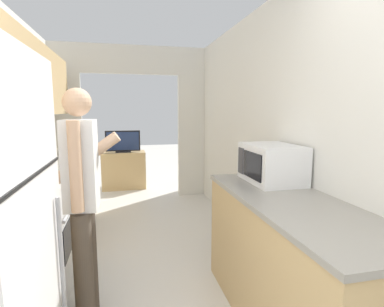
# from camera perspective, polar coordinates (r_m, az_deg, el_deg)

# --- Properties ---
(wall_right) EXTENTS (0.06, 6.68, 2.50)m
(wall_right) POSITION_cam_1_polar(r_m,az_deg,el_deg) (2.65, 18.72, 2.80)
(wall_right) COLOR silver
(wall_right) RESTS_ON ground_plane
(wall_far_with_doorway) EXTENTS (2.84, 0.06, 2.50)m
(wall_far_with_doorway) POSITION_cam_1_polar(r_m,az_deg,el_deg) (5.02, -11.44, 7.55)
(wall_far_with_doorway) COLOR silver
(wall_far_with_doorway) RESTS_ON ground_plane
(counter_left) EXTENTS (0.62, 3.02, 0.91)m
(counter_left) POSITION_cam_1_polar(r_m,az_deg,el_deg) (3.63, -25.14, -8.96)
(counter_left) COLOR tan
(counter_left) RESTS_ON ground_plane
(counter_right) EXTENTS (0.62, 1.68, 0.91)m
(counter_right) POSITION_cam_1_polar(r_m,az_deg,el_deg) (2.23, 18.19, -19.62)
(counter_right) COLOR tan
(counter_right) RESTS_ON ground_plane
(range_oven) EXTENTS (0.66, 0.77, 1.05)m
(range_oven) POSITION_cam_1_polar(r_m,az_deg,el_deg) (2.83, -28.76, -13.98)
(range_oven) COLOR white
(range_oven) RESTS_ON ground_plane
(person) EXTENTS (0.52, 0.39, 1.63)m
(person) POSITION_cam_1_polar(r_m,az_deg,el_deg) (2.20, -20.16, -8.38)
(person) COLOR #4C4238
(person) RESTS_ON ground_plane
(microwave) EXTENTS (0.38, 0.52, 0.30)m
(microwave) POSITION_cam_1_polar(r_m,az_deg,el_deg) (2.48, 14.88, -1.82)
(microwave) COLOR white
(microwave) RESTS_ON counter_right
(tv_cabinet) EXTENTS (0.80, 0.42, 0.70)m
(tv_cabinet) POSITION_cam_1_polar(r_m,az_deg,el_deg) (5.85, -12.85, -3.08)
(tv_cabinet) COLOR tan
(tv_cabinet) RESTS_ON ground_plane
(television) EXTENTS (0.63, 0.16, 0.40)m
(television) POSITION_cam_1_polar(r_m,az_deg,el_deg) (5.72, -13.03, 2.21)
(television) COLOR black
(television) RESTS_ON tv_cabinet
(knife) EXTENTS (0.16, 0.29, 0.02)m
(knife) POSITION_cam_1_polar(r_m,az_deg,el_deg) (3.29, -25.90, -2.45)
(knife) COLOR #B7B7BC
(knife) RESTS_ON counter_left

